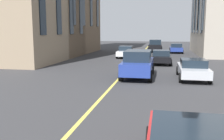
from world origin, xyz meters
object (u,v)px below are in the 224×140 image
at_px(car_black_far, 161,57).
at_px(car_blue_mid, 176,48).
at_px(car_silver_parked_a, 193,69).
at_px(car_blue_oncoming, 138,64).
at_px(car_white_near, 126,52).
at_px(car_black_trailing, 155,46).

distance_m(car_black_far, car_blue_mid, 13.32).
distance_m(car_black_far, car_silver_parked_a, 7.87).
distance_m(car_silver_parked_a, car_blue_oncoming, 3.70).
bearing_deg(car_blue_mid, car_black_far, 170.87).
height_order(car_silver_parked_a, car_white_near, car_white_near).
distance_m(car_silver_parked_a, car_black_trailing, 22.29).
bearing_deg(car_blue_oncoming, car_blue_mid, -10.06).
relative_size(car_silver_parked_a, car_black_trailing, 0.94).
bearing_deg(car_blue_oncoming, car_silver_parked_a, -88.96).
distance_m(car_blue_mid, car_silver_parked_a, 20.73).
distance_m(car_blue_mid, car_black_trailing, 3.36).
bearing_deg(car_silver_parked_a, car_white_near, 26.49).
relative_size(car_blue_mid, car_silver_parked_a, 0.89).
bearing_deg(car_black_trailing, car_blue_oncoming, 178.39).
bearing_deg(car_black_far, car_black_trailing, 3.77).
height_order(car_blue_oncoming, car_white_near, car_blue_oncoming).
bearing_deg(car_white_near, car_blue_mid, -38.66).
xyz_separation_m(car_black_far, car_white_near, (5.19, 4.25, -0.00)).
bearing_deg(car_white_near, car_silver_parked_a, -153.51).
distance_m(car_black_far, car_blue_oncoming, 7.81).
height_order(car_black_far, car_silver_parked_a, same).
bearing_deg(car_black_trailing, car_blue_mid, -113.61).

